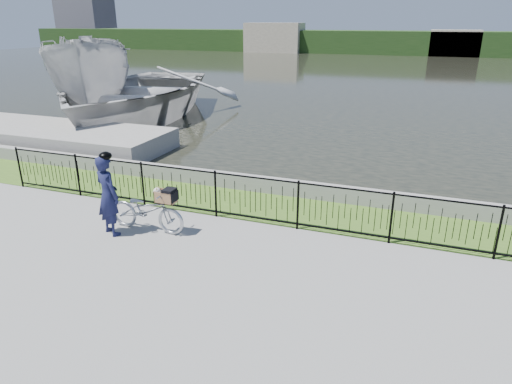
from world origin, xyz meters
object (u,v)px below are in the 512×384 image
at_px(cyclist, 108,194).
at_px(boat_near, 92,72).
at_px(bicycle_rig, 147,210).
at_px(boat_far, 133,92).
at_px(dock, 42,135).

bearing_deg(cyclist, boat_near, 129.54).
xyz_separation_m(bicycle_rig, boat_far, (-7.47, 10.46, 0.74)).
xyz_separation_m(cyclist, boat_near, (-9.08, 11.00, 1.11)).
distance_m(dock, bicycle_rig, 9.41).
distance_m(cyclist, boat_far, 12.84).
xyz_separation_m(cyclist, boat_far, (-6.80, 10.89, 0.31)).
bearing_deg(dock, cyclist, -37.39).
height_order(bicycle_rig, cyclist, cyclist).
xyz_separation_m(bicycle_rig, cyclist, (-0.67, -0.43, 0.43)).
xyz_separation_m(dock, boat_near, (-1.85, 5.48, 1.68)).
xyz_separation_m(boat_near, boat_far, (2.28, -0.12, -0.80)).
relative_size(boat_near, boat_far, 0.78).
height_order(boat_near, boat_far, boat_near).
xyz_separation_m(dock, boat_far, (0.43, 5.36, 0.88)).
bearing_deg(bicycle_rig, dock, 147.16).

